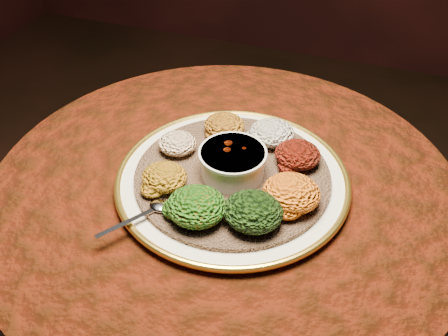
% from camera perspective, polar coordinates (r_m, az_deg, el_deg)
% --- Properties ---
extents(table, '(0.96, 0.96, 0.73)m').
position_cam_1_polar(table, '(1.14, 0.05, -8.25)').
color(table, black).
rests_on(table, ground).
extents(platter, '(0.59, 0.59, 0.02)m').
position_cam_1_polar(platter, '(1.00, 0.96, -1.31)').
color(platter, silver).
rests_on(platter, table).
extents(injera, '(0.46, 0.46, 0.01)m').
position_cam_1_polar(injera, '(0.99, 0.97, -0.85)').
color(injera, brown).
rests_on(injera, platter).
extents(stew_bowl, '(0.13, 0.13, 0.06)m').
position_cam_1_polar(stew_bowl, '(0.97, 1.00, 0.79)').
color(stew_bowl, silver).
rests_on(stew_bowl, injera).
extents(spoon, '(0.10, 0.12, 0.01)m').
position_cam_1_polar(spoon, '(0.92, -7.87, -4.61)').
color(spoon, silver).
rests_on(spoon, injera).
extents(portion_ayib, '(0.10, 0.09, 0.05)m').
position_cam_1_polar(portion_ayib, '(1.06, 5.52, 4.03)').
color(portion_ayib, beige).
rests_on(portion_ayib, injera).
extents(portion_kitfo, '(0.09, 0.09, 0.04)m').
position_cam_1_polar(portion_kitfo, '(1.01, 8.41, 1.54)').
color(portion_kitfo, black).
rests_on(portion_kitfo, injera).
extents(portion_tikil, '(0.11, 0.10, 0.05)m').
position_cam_1_polar(portion_tikil, '(0.92, 7.71, -2.83)').
color(portion_tikil, '#C77D10').
rests_on(portion_tikil, injera).
extents(portion_gomen, '(0.11, 0.10, 0.05)m').
position_cam_1_polar(portion_gomen, '(0.88, 3.36, -4.97)').
color(portion_gomen, black).
rests_on(portion_gomen, injera).
extents(portion_mixveg, '(0.11, 0.10, 0.05)m').
position_cam_1_polar(portion_mixveg, '(0.89, -3.15, -4.39)').
color(portion_mixveg, '#AE4B0B').
rests_on(portion_mixveg, injera).
extents(portion_kik, '(0.09, 0.08, 0.04)m').
position_cam_1_polar(portion_kik, '(0.96, -6.83, -1.02)').
color(portion_kik, '#A8610E').
rests_on(portion_kik, injera).
extents(portion_timatim, '(0.08, 0.08, 0.04)m').
position_cam_1_polar(portion_timatim, '(1.04, -5.35, 2.83)').
color(portion_timatim, maroon).
rests_on(portion_timatim, injera).
extents(portion_shiro, '(0.09, 0.08, 0.04)m').
position_cam_1_polar(portion_shiro, '(1.08, 0.05, 4.90)').
color(portion_shiro, '#965B12').
rests_on(portion_shiro, injera).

